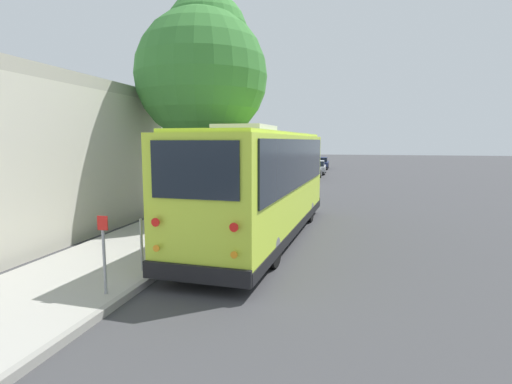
% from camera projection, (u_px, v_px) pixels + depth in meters
% --- Properties ---
extents(ground_plane, '(160.00, 160.00, 0.00)m').
position_uv_depth(ground_plane, '(272.00, 229.00, 14.36)').
color(ground_plane, '#3D3D3F').
extents(sidewalk_slab, '(80.00, 3.27, 0.15)m').
position_uv_depth(sidewalk_slab, '(186.00, 223.00, 15.10)').
color(sidewalk_slab, '#A3A099').
rests_on(sidewalk_slab, ground).
extents(curb_strip, '(80.00, 0.14, 0.15)m').
position_uv_depth(curb_strip, '(229.00, 225.00, 14.71)').
color(curb_strip, gray).
rests_on(curb_strip, ground).
extents(shuttle_bus, '(10.57, 2.96, 3.58)m').
position_uv_depth(shuttle_bus, '(263.00, 179.00, 12.81)').
color(shuttle_bus, '#BCDB38').
rests_on(shuttle_bus, ground).
extents(parked_sedan_white, '(4.76, 2.04, 1.26)m').
position_uv_depth(parked_sedan_white, '(297.00, 181.00, 25.55)').
color(parked_sedan_white, silver).
rests_on(parked_sedan_white, ground).
extents(parked_sedan_gray, '(4.75, 1.90, 1.33)m').
position_uv_depth(parked_sedan_gray, '(309.00, 172.00, 32.87)').
color(parked_sedan_gray, slate).
rests_on(parked_sedan_gray, ground).
extents(parked_sedan_silver, '(4.43, 1.84, 1.27)m').
position_uv_depth(parked_sedan_silver, '(316.00, 168.00, 38.32)').
color(parked_sedan_silver, '#A8AAAF').
rests_on(parked_sedan_silver, ground).
extents(parked_sedan_navy, '(4.61, 1.89, 1.30)m').
position_uv_depth(parked_sedan_navy, '(320.00, 163.00, 45.26)').
color(parked_sedan_navy, '#19234C').
rests_on(parked_sedan_navy, ground).
extents(street_tree, '(5.13, 5.13, 8.85)m').
position_uv_depth(street_tree, '(203.00, 68.00, 15.64)').
color(street_tree, brown).
rests_on(street_tree, sidewalk_slab).
extents(sign_post_near, '(0.06, 0.22, 1.57)m').
position_uv_depth(sign_post_near, '(104.00, 254.00, 7.79)').
color(sign_post_near, gray).
rests_on(sign_post_near, sidewalk_slab).
extents(sign_post_far, '(0.06, 0.06, 1.24)m').
position_uv_depth(sign_post_far, '(142.00, 245.00, 9.21)').
color(sign_post_far, gray).
rests_on(sign_post_far, sidewalk_slab).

